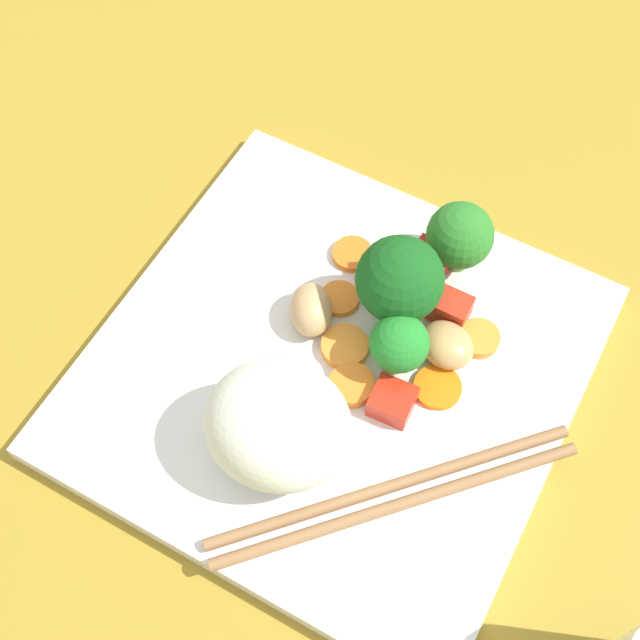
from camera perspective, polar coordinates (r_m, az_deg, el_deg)
The scene contains 19 objects.
ground_plane at distance 56.37cm, azimuth 0.90°, elevation -4.09°, with size 110.00×110.00×2.00cm, color #A38227.
square_plate at distance 54.81cm, azimuth 0.92°, elevation -3.29°, with size 28.31×28.31×1.48cm, color white.
rice_mound at distance 48.90cm, azimuth -2.41°, elevation -7.01°, with size 8.38×7.58×6.45cm, color white.
broccoli_floret_0 at distance 52.49cm, azimuth 5.19°, elevation 2.54°, with size 5.38×5.38×7.01cm.
broccoli_floret_1 at distance 51.82cm, azimuth 5.15°, elevation -1.58°, with size 3.58×3.58×4.89cm.
broccoli_floret_2 at distance 55.95cm, azimuth 9.07°, elevation 5.40°, with size 4.30×4.30×5.51cm.
carrot_slice_0 at distance 58.15cm, azimuth 2.12°, elevation 4.31°, with size 2.68×2.68×0.48cm, color orange.
carrot_slice_1 at distance 53.14cm, azimuth 2.07°, elevation -4.24°, with size 2.78×2.78×0.77cm, color orange.
carrot_slice_2 at distance 56.20cm, azimuth 1.27°, elevation 1.39°, with size 2.51×2.51×0.54cm, color orange.
carrot_slice_3 at distance 53.71cm, azimuth 7.63°, elevation -4.35°, with size 2.94×2.94×0.42cm, color orange.
carrot_slice_4 at distance 54.34cm, azimuth 1.72°, elevation -1.80°, with size 2.97×2.97×0.70cm, color orange.
carrot_slice_5 at distance 55.51cm, azimuth 10.25°, elevation -1.18°, with size 2.62×2.62×0.70cm, color orange.
pepper_chunk_0 at distance 57.31cm, azimuth 6.98°, elevation 3.64°, with size 2.87×2.43×1.78cm, color red.
pepper_chunk_1 at distance 55.69cm, azimuth 8.43°, elevation 0.77°, with size 2.48×1.90×1.79cm, color red.
pepper_chunk_2 at distance 52.37cm, azimuth 4.72°, elevation -5.28°, with size 2.35×2.49×1.58cm, color red.
pepper_chunk_3 at distance 56.51cm, azimuth 4.65°, elevation 3.10°, with size 2.77×2.20×2.12cm, color red.
chicken_piece_0 at distance 54.22cm, azimuth 8.22°, elevation -1.61°, with size 3.54×3.04×2.00cm, color tan.
chicken_piece_1 at distance 54.58cm, azimuth -0.60°, elevation 0.68°, with size 3.66×2.66×2.58cm, color tan.
chopstick_pair at distance 50.66cm, azimuth 4.86°, elevation -11.29°, with size 15.77×17.72×0.73cm.
Camera 1 is at (-11.95, 21.72, 49.62)cm, focal length 49.33 mm.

